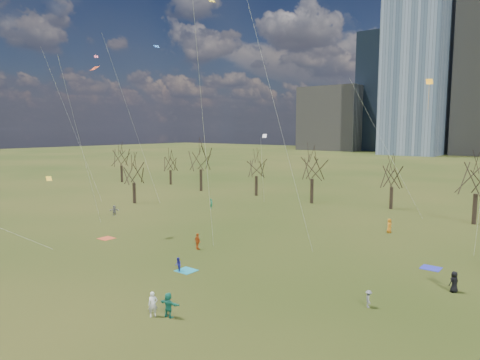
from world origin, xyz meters
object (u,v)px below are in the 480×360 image
Objects in this scene: blanket_navy at (431,268)px; person_4 at (198,241)px; blanket_crimson at (106,238)px; person_1 at (153,304)px; blanket_teal at (186,271)px.

blanket_navy is 0.96× the size of person_4.
blanket_crimson is 0.97× the size of person_1.
person_1 reaches higher than blanket_crimson.
person_4 is (-20.22, -8.39, 0.82)m from blanket_navy.
person_4 is at bearing 68.68° from person_1.
blanket_navy is 1.00× the size of blanket_crimson.
person_4 is (11.04, 3.14, 0.82)m from blanket_crimson.
blanket_navy is 21.91m from person_4.
blanket_crimson is (-14.83, 2.23, 0.00)m from blanket_teal.
blanket_navy and blanket_crimson have the same top height.
blanket_navy is at bearing -142.76° from person_4.
blanket_navy is 0.97× the size of person_1.
blanket_teal is at bearing 67.20° from person_1.
person_4 is (-8.57, 13.12, 0.01)m from person_1.
blanket_crimson is (-31.26, -11.53, 0.00)m from blanket_navy.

